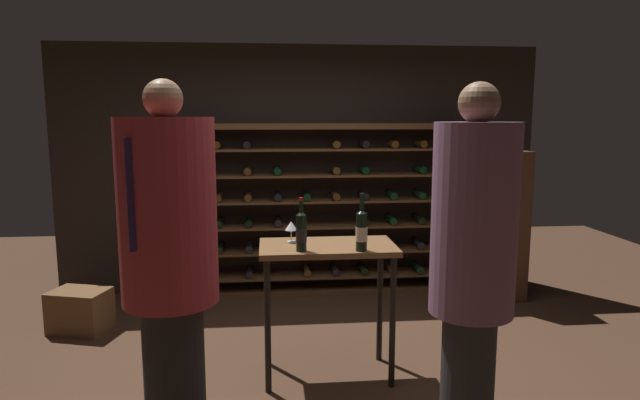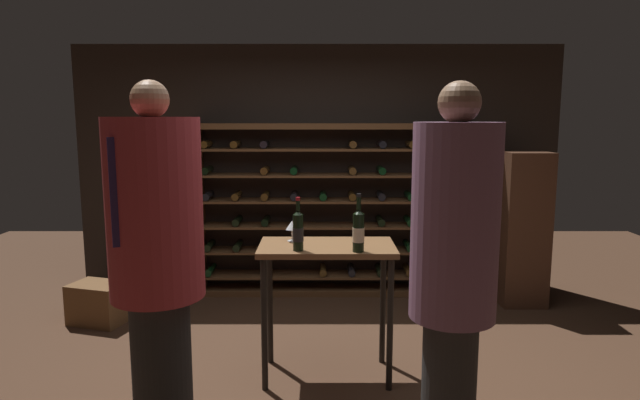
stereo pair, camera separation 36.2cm
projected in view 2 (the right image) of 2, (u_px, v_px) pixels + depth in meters
The scene contains 11 objects.
ground_plane at pixel (315, 378), 3.95m from camera, with size 10.32×10.32×0.00m, color #472D1E.
back_wall at pixel (316, 170), 5.89m from camera, with size 5.14×0.10×2.63m, color black.
wine_rack at pixel (337, 211), 5.75m from camera, with size 2.98×0.32×1.82m.
tasting_table at pixel (325, 265), 3.87m from camera, with size 0.96×0.53×0.98m.
person_bystander_red_print at pixel (452, 268), 2.68m from camera, with size 0.43×0.43×2.05m.
person_host_in_suit at pixel (155, 253), 2.95m from camera, with size 0.51×0.51×2.07m.
wine_crate at pixel (97, 303), 4.99m from camera, with size 0.48×0.34×0.37m, color brown.
display_cabinet at pixel (522, 229), 5.42m from camera, with size 0.44×0.36×1.54m, color #4C2D1E.
wine_bottle_black_capsule at pixel (297, 231), 3.66m from camera, with size 0.07×0.07×0.37m.
wine_bottle_gold_foil at pixel (357, 231), 3.63m from camera, with size 0.08×0.08×0.39m.
wine_glass_stemmed_center at pixel (290, 226), 3.94m from camera, with size 0.09×0.09×0.15m.
Camera 2 is at (0.03, -3.71, 1.87)m, focal length 30.51 mm.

